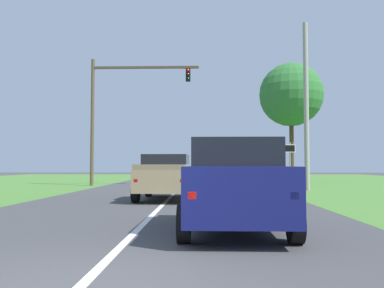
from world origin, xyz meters
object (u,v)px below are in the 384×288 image
Objects in this scene: pickup_truck_lead at (166,176)px; keep_moving_sign at (290,160)px; traffic_light at (118,103)px; oak_tree_right at (291,95)px; utility_pole_right at (306,106)px; red_suv_near at (234,183)px.

keep_moving_sign is (6.40, 6.07, 0.77)m from pickup_truck_lead.
traffic_light is 0.89× the size of oak_tree_right.
keep_moving_sign is 3.20m from utility_pole_right.
traffic_light is 12.87m from utility_pole_right.
oak_tree_right is (2.55, 11.37, 5.60)m from keep_moving_sign.
oak_tree_right is at bearing 62.82° from pickup_truck_lead.
red_suv_near is at bearing -71.11° from traffic_light.
pickup_truck_lead is at bearing 105.32° from red_suv_near.
red_suv_near is 0.51× the size of traffic_light.
pickup_truck_lead is at bearing -68.66° from traffic_light.
traffic_light reaches higher than keep_moving_sign.
keep_moving_sign is at bearing -25.69° from traffic_light.
keep_moving_sign is at bearing 73.38° from red_suv_near.
oak_tree_right is at bearing 75.13° from red_suv_near.
red_suv_near is 20.94m from traffic_light.
utility_pole_right reaches higher than pickup_truck_lead.
red_suv_near is 15.56m from utility_pole_right.
keep_moving_sign reaches higher than pickup_truck_lead.
pickup_truck_lead is 0.50× the size of oak_tree_right.
utility_pole_right is (7.37, 6.17, 3.82)m from pickup_truck_lead.
oak_tree_right reaches higher than keep_moving_sign.
pickup_truck_lead is at bearing -140.05° from utility_pole_right.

